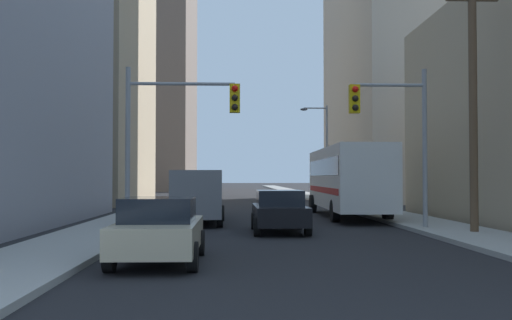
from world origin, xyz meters
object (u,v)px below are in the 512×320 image
object	(u,v)px
city_bus	(347,178)
sedan_beige	(159,230)
sedan_black	(279,211)
traffic_signal_near_right	(393,123)
cargo_van_grey	(198,194)
sedan_silver	(200,201)
traffic_signal_near_left	(177,120)

from	to	relation	value
city_bus	sedan_beige	world-z (taller)	city_bus
sedan_black	traffic_signal_near_right	xyz separation A→B (m)	(4.23, 0.40, 3.23)
sedan_beige	sedan_black	xyz separation A→B (m)	(3.37, 7.50, 0.00)
cargo_van_grey	sedan_black	bearing A→B (deg)	-51.40
sedan_black	sedan_silver	world-z (taller)	same
traffic_signal_near_left	sedan_silver	bearing A→B (deg)	87.76
sedan_beige	sedan_silver	size ratio (longest dim) A/B	0.99
cargo_van_grey	traffic_signal_near_right	xyz separation A→B (m)	(7.37, -3.53, 2.71)
cargo_van_grey	city_bus	bearing A→B (deg)	29.53
sedan_beige	sedan_silver	xyz separation A→B (m)	(0.01, 16.86, 0.00)
sedan_beige	sedan_black	world-z (taller)	same
sedan_beige	traffic_signal_near_right	xyz separation A→B (m)	(7.60, 7.90, 3.23)
cargo_van_grey	sedan_beige	distance (m)	11.45
city_bus	sedan_black	distance (m)	8.98
city_bus	traffic_signal_near_left	distance (m)	10.99
city_bus	traffic_signal_near_right	size ratio (longest dim) A/B	1.93
sedan_silver	city_bus	bearing A→B (deg)	-10.76
city_bus	sedan_beige	xyz separation A→B (m)	(-7.35, -15.47, -1.16)
sedan_silver	traffic_signal_near_right	xyz separation A→B (m)	(7.59, -8.96, 3.23)
sedan_black	traffic_signal_near_left	bearing A→B (deg)	173.78
sedan_black	cargo_van_grey	bearing A→B (deg)	128.60
traffic_signal_near_left	traffic_signal_near_right	size ratio (longest dim) A/B	1.00
sedan_black	traffic_signal_near_right	bearing A→B (deg)	5.44
cargo_van_grey	sedan_silver	world-z (taller)	cargo_van_grey
city_bus	sedan_beige	bearing A→B (deg)	-115.41
city_bus	sedan_black	bearing A→B (deg)	-116.53
city_bus	traffic_signal_near_right	bearing A→B (deg)	-88.09
sedan_beige	sedan_black	bearing A→B (deg)	65.82
sedan_black	traffic_signal_near_left	world-z (taller)	traffic_signal_near_left
cargo_van_grey	sedan_silver	bearing A→B (deg)	92.25
city_bus	sedan_black	size ratio (longest dim) A/B	2.74
sedan_beige	sedan_black	size ratio (longest dim) A/B	1.00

